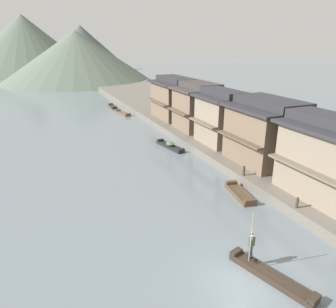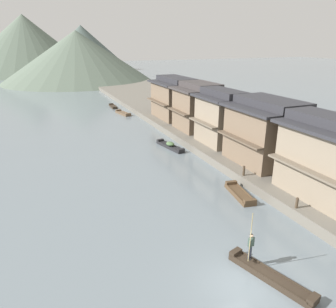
{
  "view_description": "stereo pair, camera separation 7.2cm",
  "coord_description": "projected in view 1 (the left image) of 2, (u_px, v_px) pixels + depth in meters",
  "views": [
    {
      "loc": [
        -8.67,
        -10.61,
        11.91
      ],
      "look_at": [
        3.09,
        17.05,
        1.22
      ],
      "focal_mm": 33.82,
      "sensor_mm": 36.0,
      "label": 1
    },
    {
      "loc": [
        -8.6,
        -10.64,
        11.91
      ],
      "look_at": [
        3.09,
        17.05,
        1.22
      ],
      "focal_mm": 33.82,
      "sensor_mm": 36.0,
      "label": 2
    }
  ],
  "objects": [
    {
      "name": "boat_moored_nearest",
      "position": [
        240.0,
        194.0,
        25.84
      ],
      "size": [
        1.69,
        3.92,
        0.55
      ],
      "color": "brown",
      "rests_on": "ground"
    },
    {
      "name": "boatman_person",
      "position": [
        251.0,
        243.0,
        17.29
      ],
      "size": [
        0.51,
        0.39,
        3.04
      ],
      "color": "black",
      "rests_on": "boat_foreground_poled"
    },
    {
      "name": "boat_moored_third",
      "position": [
        123.0,
        113.0,
        54.96
      ],
      "size": [
        1.84,
        4.26,
        0.52
      ],
      "color": "brown",
      "rests_on": "ground"
    },
    {
      "name": "hill_far_centre",
      "position": [
        77.0,
        56.0,
        98.46
      ],
      "size": [
        46.48,
        46.48,
        15.25
      ],
      "primitive_type": "cone",
      "color": "#5B6B5B",
      "rests_on": "ground"
    },
    {
      "name": "mooring_post_dock_mid",
      "position": [
        244.0,
        171.0,
        27.72
      ],
      "size": [
        0.2,
        0.2,
        0.87
      ],
      "primitive_type": "cylinder",
      "color": "#473828",
      "rests_on": "riverbank_right"
    },
    {
      "name": "boat_moored_second",
      "position": [
        113.0,
        106.0,
        60.9
      ],
      "size": [
        1.06,
        4.02,
        0.43
      ],
      "color": "#33281E",
      "rests_on": "ground"
    },
    {
      "name": "house_waterfront_second",
      "position": [
        268.0,
        131.0,
        30.28
      ],
      "size": [
        7.11,
        7.22,
        6.14
      ],
      "color": "#75604C",
      "rests_on": "riverbank_right"
    },
    {
      "name": "hill_far_east",
      "position": [
        82.0,
        48.0,
        136.2
      ],
      "size": [
        41.64,
        41.64,
        18.62
      ],
      "primitive_type": "cone",
      "color": "#4C5B56",
      "rests_on": "ground"
    },
    {
      "name": "house_waterfront_far",
      "position": [
        175.0,
        98.0,
        48.34
      ],
      "size": [
        6.56,
        8.22,
        6.14
      ],
      "color": "#75604C",
      "rests_on": "riverbank_right"
    },
    {
      "name": "house_waterfront_narrow",
      "position": [
        199.0,
        107.0,
        41.89
      ],
      "size": [
        6.74,
        6.26,
        6.14
      ],
      "color": "#75604C",
      "rests_on": "riverbank_right"
    },
    {
      "name": "house_waterfront_nearest",
      "position": [
        330.0,
        158.0,
        23.25
      ],
      "size": [
        5.64,
        7.43,
        6.14
      ],
      "color": "gray",
      "rests_on": "riverbank_right"
    },
    {
      "name": "house_waterfront_tall",
      "position": [
        222.0,
        117.0,
        35.91
      ],
      "size": [
        5.39,
        6.25,
        6.14
      ],
      "color": "gray",
      "rests_on": "riverbank_right"
    },
    {
      "name": "hill_far_west",
      "position": [
        25.0,
        44.0,
        124.19
      ],
      "size": [
        52.74,
        52.74,
        21.98
      ],
      "primitive_type": "cone",
      "color": "#5B6B5B",
      "rests_on": "ground"
    },
    {
      "name": "riverbank_right",
      "position": [
        213.0,
        122.0,
        48.21
      ],
      "size": [
        18.0,
        110.0,
        0.81
      ],
      "primitive_type": "cube",
      "color": "#6B665B",
      "rests_on": "ground"
    },
    {
      "name": "boat_foreground_poled",
      "position": [
        271.0,
        276.0,
        16.77
      ],
      "size": [
        2.27,
        5.01,
        0.51
      ],
      "color": "#33281E",
      "rests_on": "ground"
    },
    {
      "name": "ground_plane",
      "position": [
        242.0,
        285.0,
        16.38
      ],
      "size": [
        400.0,
        400.0,
        0.0
      ],
      "primitive_type": "plane",
      "color": "slate"
    },
    {
      "name": "mooring_post_dock_near",
      "position": [
        297.0,
        203.0,
        22.3
      ],
      "size": [
        0.2,
        0.2,
        0.78
      ],
      "primitive_type": "cylinder",
      "color": "#473828",
      "rests_on": "riverbank_right"
    },
    {
      "name": "boat_moored_far",
      "position": [
        170.0,
        146.0,
        37.54
      ],
      "size": [
        1.77,
        4.9,
        0.73
      ],
      "color": "#232326",
      "rests_on": "ground"
    }
  ]
}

